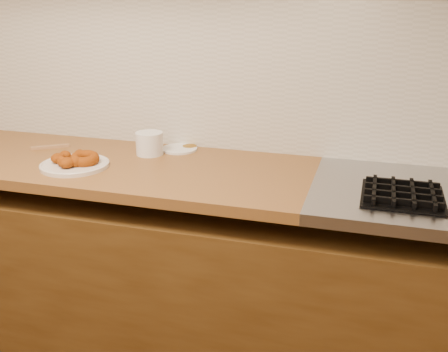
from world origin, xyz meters
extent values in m
cube|color=#C0AD92|center=(0.00, 2.00, 1.35)|extent=(4.00, 0.02, 2.70)
cube|color=brown|center=(0.00, 1.69, 0.39)|extent=(3.60, 0.60, 0.77)
cube|color=brown|center=(-0.65, 1.69, 0.88)|extent=(2.30, 0.62, 0.04)
cube|color=beige|center=(0.00, 1.99, 1.20)|extent=(3.60, 0.02, 0.60)
cube|color=black|center=(0.80, 1.61, 0.90)|extent=(0.26, 0.26, 0.01)
cube|color=black|center=(0.71, 1.61, 0.92)|extent=(0.01, 0.24, 0.02)
cube|color=black|center=(0.80, 1.52, 0.92)|extent=(0.24, 0.01, 0.02)
cube|color=black|center=(0.77, 1.61, 0.92)|extent=(0.01, 0.24, 0.02)
cube|color=black|center=(0.80, 1.58, 0.92)|extent=(0.24, 0.01, 0.02)
cube|color=black|center=(0.83, 1.61, 0.92)|extent=(0.01, 0.24, 0.02)
cube|color=black|center=(0.80, 1.64, 0.92)|extent=(0.24, 0.01, 0.02)
cube|color=black|center=(0.89, 1.61, 0.92)|extent=(0.01, 0.24, 0.02)
cube|color=black|center=(0.80, 1.70, 0.92)|extent=(0.24, 0.01, 0.02)
cylinder|color=silver|center=(-0.39, 1.58, 0.91)|extent=(0.26, 0.26, 0.01)
torus|color=#7B3902|center=(-0.35, 1.59, 0.93)|extent=(0.16, 0.16, 0.05)
ellipsoid|color=#7B3902|center=(-0.45, 1.62, 0.93)|extent=(0.06, 0.05, 0.04)
ellipsoid|color=#7B3902|center=(-0.45, 1.57, 0.93)|extent=(0.06, 0.07, 0.04)
ellipsoid|color=#7B3902|center=(-0.42, 1.54, 0.93)|extent=(0.06, 0.06, 0.04)
ellipsoid|color=#7B3902|center=(-0.39, 1.53, 0.93)|extent=(0.06, 0.07, 0.04)
ellipsoid|color=#7B3902|center=(-0.41, 1.65, 0.93)|extent=(0.05, 0.05, 0.03)
ellipsoid|color=#7B3902|center=(-0.36, 1.55, 0.93)|extent=(0.06, 0.05, 0.04)
cylinder|color=white|center=(-0.18, 1.82, 0.95)|extent=(0.12, 0.12, 0.09)
cylinder|color=white|center=(-0.09, 1.91, 0.90)|extent=(0.20, 0.20, 0.01)
cylinder|color=#A06F17|center=(-0.06, 1.95, 0.91)|extent=(0.08, 0.08, 0.01)
cube|color=#9D7046|center=(-0.63, 1.78, 0.91)|extent=(0.14, 0.11, 0.01)
camera|label=1|loc=(0.69, -0.07, 1.53)|focal=42.00mm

